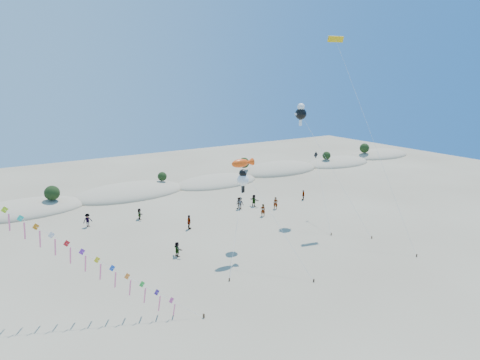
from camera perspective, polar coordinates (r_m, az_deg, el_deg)
The scene contains 9 objects.
ground at distance 33.07m, azimuth 10.21°, elevation -20.85°, with size 160.00×160.00×0.00m, color #84765B.
dune_ridge at distance 70.25m, azimuth -14.60°, elevation -1.75°, with size 145.30×11.49×5.57m.
kite_train at distance 36.11m, azimuth -29.38°, elevation -4.55°, with size 22.73×16.13×16.68m.
fish_kite at distance 42.77m, azimuth 0.38°, elevation 2.40°, with size 3.32×10.17×10.61m.
cartoon_kite_low at distance 45.49m, azimuth 0.42°, elevation 0.17°, with size 6.80×7.80×8.96m.
cartoon_kite_high at distance 54.95m, azimuth 8.66°, elevation 9.43°, with size 3.08×12.38×15.71m.
parafoil_kite at distance 54.81m, azimuth 13.69°, elevation 18.28°, with size 2.21×15.52×24.13m.
dark_kite at distance 55.30m, azimuth 11.26°, elevation 0.75°, with size 4.41×7.76×9.04m.
beachgoers at distance 56.16m, azimuth -4.32°, elevation -4.52°, with size 32.99×15.81×1.88m.
Camera 1 is at (-18.81, -19.58, 18.89)m, focal length 30.00 mm.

